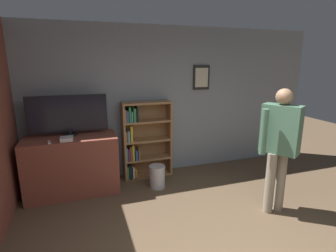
% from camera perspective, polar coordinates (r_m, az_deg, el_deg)
% --- Properties ---
extents(wall_back, '(6.56, 0.09, 2.70)m').
position_cam_1_polar(wall_back, '(4.85, -3.02, 5.27)').
color(wall_back, gray).
rests_on(wall_back, ground_plane).
extents(tv_ledge, '(1.40, 0.65, 0.93)m').
position_cam_1_polar(tv_ledge, '(4.50, -20.08, -7.98)').
color(tv_ledge, brown).
rests_on(tv_ledge, ground_plane).
extents(television, '(1.19, 0.22, 0.64)m').
position_cam_1_polar(television, '(4.37, -20.92, 2.30)').
color(television, black).
rests_on(television, tv_ledge).
extents(game_console, '(0.18, 0.19, 0.05)m').
position_cam_1_polar(game_console, '(4.17, -21.20, -2.61)').
color(game_console, white).
rests_on(game_console, tv_ledge).
extents(remote_loose, '(0.05, 0.14, 0.02)m').
position_cam_1_polar(remote_loose, '(4.15, -24.48, -3.24)').
color(remote_loose, white).
rests_on(remote_loose, tv_ledge).
extents(bookshelf, '(0.88, 0.28, 1.39)m').
position_cam_1_polar(bookshelf, '(4.76, -5.53, -3.07)').
color(bookshelf, '#997047').
rests_on(bookshelf, ground_plane).
extents(person, '(0.63, 0.53, 1.74)m').
position_cam_1_polar(person, '(3.82, 23.13, -2.91)').
color(person, gray).
rests_on(person, ground_plane).
extents(waste_bin, '(0.26, 0.26, 0.38)m').
position_cam_1_polar(waste_bin, '(4.49, -2.36, -10.93)').
color(waste_bin, '#B7B7BC').
rests_on(waste_bin, ground_plane).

